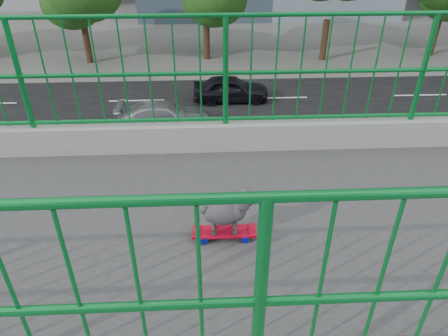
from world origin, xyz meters
TOP-DOWN VIEW (x-y plane):
  - road at (-13.00, 0.00)m, footprint 18.00×90.00m
  - skateboard at (0.05, 3.91)m, footprint 0.16×0.51m
  - poodle at (0.05, 3.94)m, footprint 0.19×0.45m
  - car_1 at (-9.20, 9.12)m, footprint 1.67×4.80m
  - car_3 at (-15.60, 1.86)m, footprint 1.83×4.50m
  - car_4 at (-18.80, 5.20)m, footprint 1.64×4.08m

SIDE VIEW (x-z plane):
  - road at x=-13.00m, z-range 0.00..0.02m
  - car_3 at x=-15.60m, z-range 0.00..1.30m
  - car_4 at x=-18.80m, z-range 0.00..1.39m
  - car_1 at x=-9.20m, z-range 0.00..1.58m
  - skateboard at x=0.05m, z-range 7.02..7.08m
  - poodle at x=0.05m, z-range 7.08..7.46m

